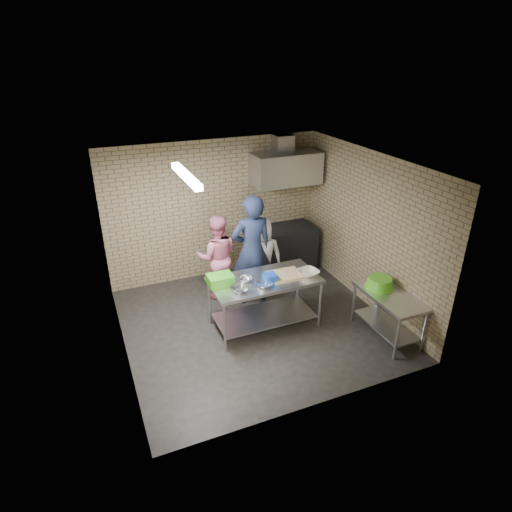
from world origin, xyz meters
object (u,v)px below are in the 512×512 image
(side_counter, at_px, (387,315))
(green_crate, at_px, (220,280))
(bottle_red, at_px, (284,169))
(prep_table, at_px, (264,302))
(woman_white, at_px, (262,257))
(blue_tub, at_px, (270,278))
(green_basin, at_px, (380,283))
(woman_pink, at_px, (217,257))
(stove, at_px, (285,248))
(man_navy, at_px, (252,250))

(side_counter, relative_size, green_crate, 3.11)
(green_crate, height_order, bottle_red, bottle_red)
(prep_table, distance_m, woman_white, 1.09)
(bottle_red, bearing_deg, prep_table, -122.74)
(blue_tub, bearing_deg, woman_white, 72.92)
(green_basin, relative_size, woman_pink, 0.29)
(green_crate, height_order, woman_white, woman_white)
(stove, height_order, green_basin, green_basin)
(blue_tub, relative_size, woman_white, 0.13)
(prep_table, relative_size, man_navy, 0.87)
(prep_table, height_order, bottle_red, bottle_red)
(green_crate, relative_size, woman_pink, 0.25)
(blue_tub, xyz_separation_m, woman_pink, (-0.44, 1.32, -0.15))
(stove, relative_size, green_basin, 2.61)
(man_navy, bearing_deg, woman_pink, -35.57)
(woman_pink, distance_m, woman_white, 0.81)
(stove, relative_size, blue_tub, 6.21)
(side_counter, xyz_separation_m, blue_tub, (-1.62, 0.91, 0.56))
(prep_table, height_order, green_crate, green_crate)
(green_crate, bearing_deg, man_navy, 40.43)
(bottle_red, height_order, man_navy, bottle_red)
(blue_tub, xyz_separation_m, bottle_red, (1.22, 2.08, 1.10))
(bottle_red, bearing_deg, man_navy, -134.80)
(green_basin, height_order, woman_pink, woman_pink)
(green_crate, bearing_deg, bottle_red, 43.32)
(side_counter, height_order, bottle_red, bottle_red)
(green_basin, bearing_deg, green_crate, 159.54)
(green_crate, bearing_deg, prep_table, -9.73)
(green_basin, bearing_deg, side_counter, -85.43)
(green_basin, bearing_deg, woman_white, 126.45)
(side_counter, height_order, blue_tub, blue_tub)
(blue_tub, height_order, bottle_red, bottle_red)
(blue_tub, distance_m, woman_pink, 1.40)
(woman_white, bearing_deg, side_counter, 138.41)
(woman_white, bearing_deg, woman_pink, -2.63)
(side_counter, bearing_deg, green_basin, 94.57)
(woman_white, bearing_deg, stove, -122.40)
(green_basin, height_order, man_navy, man_navy)
(green_crate, height_order, man_navy, man_navy)
(side_counter, height_order, man_navy, man_navy)
(side_counter, relative_size, blue_tub, 6.21)
(green_basin, distance_m, woman_white, 2.15)
(woman_white, bearing_deg, bottle_red, -116.31)
(side_counter, bearing_deg, woman_white, 123.24)
(prep_table, xyz_separation_m, man_navy, (0.11, 0.81, 0.56))
(bottle_red, distance_m, woman_pink, 2.22)
(prep_table, distance_m, green_crate, 0.88)
(bottle_red, relative_size, man_navy, 0.09)
(stove, xyz_separation_m, blue_tub, (-1.17, -1.84, 0.48))
(man_navy, xyz_separation_m, woman_white, (0.26, 0.16, -0.24))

